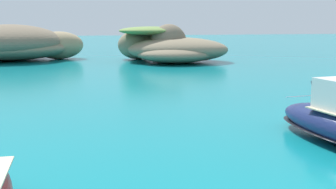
% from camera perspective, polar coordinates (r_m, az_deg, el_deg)
% --- Properties ---
extents(islet_large, '(24.27, 21.94, 5.75)m').
position_cam_1_polar(islet_large, '(77.02, -19.39, 5.99)').
color(islet_large, '#84755B').
rests_on(islet_large, ground).
extents(islet_small, '(18.33, 19.90, 5.81)m').
position_cam_1_polar(islet_small, '(69.88, 0.27, 5.85)').
color(islet_small, '#84755B').
rests_on(islet_small, ground).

